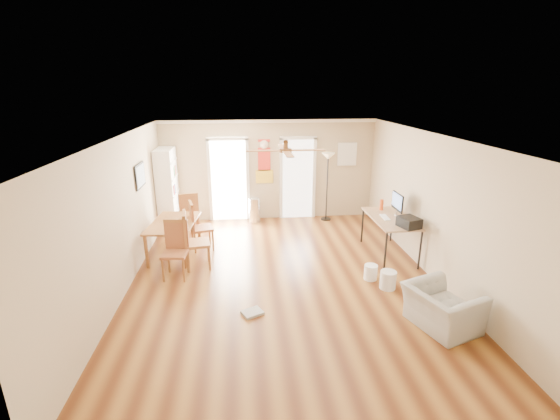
{
  "coord_description": "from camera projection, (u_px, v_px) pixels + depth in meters",
  "views": [
    {
      "loc": [
        -0.68,
        -6.32,
        3.4
      ],
      "look_at": [
        0.0,
        0.6,
        1.15
      ],
      "focal_mm": 24.65,
      "sensor_mm": 36.0,
      "label": 1
    }
  ],
  "objects": [
    {
      "name": "floor",
      "position": [
        283.0,
        279.0,
        7.09
      ],
      "size": [
        7.0,
        7.0,
        0.0
      ],
      "primitive_type": "plane",
      "color": "brown",
      "rests_on": "ground"
    },
    {
      "name": "ceiling",
      "position": [
        284.0,
        137.0,
        6.29
      ],
      "size": [
        5.5,
        7.0,
        0.0
      ],
      "primitive_type": null,
      "color": "silver",
      "rests_on": "floor"
    },
    {
      "name": "wall_back",
      "position": [
        269.0,
        171.0,
        10.01
      ],
      "size": [
        5.5,
        0.04,
        2.6
      ],
      "primitive_type": null,
      "color": "beige",
      "rests_on": "floor"
    },
    {
      "name": "wall_front",
      "position": [
        326.0,
        336.0,
        3.38
      ],
      "size": [
        5.5,
        0.04,
        2.6
      ],
      "primitive_type": null,
      "color": "beige",
      "rests_on": "floor"
    },
    {
      "name": "wall_left",
      "position": [
        120.0,
        217.0,
        6.44
      ],
      "size": [
        0.04,
        7.0,
        2.6
      ],
      "primitive_type": null,
      "color": "beige",
      "rests_on": "floor"
    },
    {
      "name": "wall_right",
      "position": [
        434.0,
        208.0,
        6.95
      ],
      "size": [
        0.04,
        7.0,
        2.6
      ],
      "primitive_type": null,
      "color": "beige",
      "rests_on": "floor"
    },
    {
      "name": "crown_molding",
      "position": [
        284.0,
        140.0,
        6.31
      ],
      "size": [
        5.5,
        7.0,
        0.08
      ],
      "primitive_type": null,
      "color": "white",
      "rests_on": "wall_back"
    },
    {
      "name": "kitchen_doorway",
      "position": [
        229.0,
        181.0,
        9.97
      ],
      "size": [
        0.9,
        0.1,
        2.1
      ],
      "primitive_type": null,
      "color": "white",
      "rests_on": "wall_back"
    },
    {
      "name": "bathroom_doorway",
      "position": [
        297.0,
        179.0,
        10.14
      ],
      "size": [
        0.8,
        0.1,
        2.1
      ],
      "primitive_type": null,
      "color": "white",
      "rests_on": "wall_back"
    },
    {
      "name": "wall_decal",
      "position": [
        264.0,
        161.0,
        9.9
      ],
      "size": [
        0.46,
        0.03,
        1.1
      ],
      "primitive_type": "cube",
      "color": "red",
      "rests_on": "wall_back"
    },
    {
      "name": "ac_grille",
      "position": [
        347.0,
        154.0,
        10.05
      ],
      "size": [
        0.5,
        0.04,
        0.6
      ],
      "primitive_type": "cube",
      "color": "white",
      "rests_on": "wall_back"
    },
    {
      "name": "framed_poster",
      "position": [
        140.0,
        176.0,
        7.64
      ],
      "size": [
        0.04,
        0.66,
        0.48
      ],
      "primitive_type": "cube",
      "color": "black",
      "rests_on": "wall_left"
    },
    {
      "name": "ceiling_fan",
      "position": [
        286.0,
        150.0,
        6.06
      ],
      "size": [
        1.24,
        1.24,
        0.2
      ],
      "primitive_type": null,
      "color": "#593819",
      "rests_on": "ceiling"
    },
    {
      "name": "bookshelf",
      "position": [
        168.0,
        189.0,
        9.4
      ],
      "size": [
        0.63,
        0.97,
        1.99
      ],
      "primitive_type": null,
      "rotation": [
        0.0,
        0.0,
        0.28
      ],
      "color": "white",
      "rests_on": "floor"
    },
    {
      "name": "dining_table",
      "position": [
        175.0,
        238.0,
        8.05
      ],
      "size": [
        1.01,
        1.52,
        0.72
      ],
      "primitive_type": null,
      "rotation": [
        0.0,
        0.0,
        -0.11
      ],
      "color": "olive",
      "rests_on": "floor"
    },
    {
      "name": "dining_chair_right_a",
      "position": [
        202.0,
        226.0,
        8.27
      ],
      "size": [
        0.54,
        0.54,
        1.07
      ],
      "primitive_type": null,
      "rotation": [
        0.0,
        0.0,
        1.83
      ],
      "color": "#94592F",
      "rests_on": "floor"
    },
    {
      "name": "dining_chair_right_b",
      "position": [
        197.0,
        240.0,
        7.41
      ],
      "size": [
        0.52,
        0.52,
        1.13
      ],
      "primitive_type": null,
      "rotation": [
        0.0,
        0.0,
        1.71
      ],
      "color": "#A26534",
      "rests_on": "floor"
    },
    {
      "name": "dining_chair_near",
      "position": [
        175.0,
        251.0,
        7.01
      ],
      "size": [
        0.48,
        0.48,
        1.06
      ],
      "primitive_type": null,
      "rotation": [
        0.0,
        0.0,
        -0.11
      ],
      "color": "brown",
      "rests_on": "floor"
    },
    {
      "name": "dining_chair_far",
      "position": [
        189.0,
        214.0,
        9.04
      ],
      "size": [
        0.53,
        0.53,
        1.07
      ],
      "primitive_type": null,
      "rotation": [
        0.0,
        0.0,
        3.37
      ],
      "color": "brown",
      "rests_on": "floor"
    },
    {
      "name": "trash_can",
      "position": [
        254.0,
        210.0,
        9.98
      ],
      "size": [
        0.3,
        0.3,
        0.65
      ],
      "primitive_type": "cylinder",
      "rotation": [
        0.0,
        0.0,
        0.01
      ],
      "color": "silver",
      "rests_on": "floor"
    },
    {
      "name": "torchiere_lamp",
      "position": [
        327.0,
        187.0,
        9.99
      ],
      "size": [
        0.35,
        0.35,
        1.79
      ],
      "primitive_type": null,
      "rotation": [
        0.0,
        0.0,
        -0.05
      ],
      "color": "black",
      "rests_on": "floor"
    },
    {
      "name": "computer_desk",
      "position": [
        389.0,
        236.0,
        8.02
      ],
      "size": [
        0.77,
        1.53,
        0.82
      ],
      "primitive_type": null,
      "color": "tan",
      "rests_on": "floor"
    },
    {
      "name": "imac",
      "position": [
        397.0,
        205.0,
        7.92
      ],
      "size": [
        0.18,
        0.53,
        0.49
      ],
      "primitive_type": null,
      "rotation": [
        0.0,
        0.0,
        0.2
      ],
      "color": "black",
      "rests_on": "computer_desk"
    },
    {
      "name": "keyboard",
      "position": [
        385.0,
        217.0,
        7.89
      ],
      "size": [
        0.15,
        0.39,
        0.01
      ],
      "primitive_type": "cube",
      "rotation": [
        0.0,
        0.0,
        -0.06
      ],
      "color": "white",
      "rests_on": "computer_desk"
    },
    {
      "name": "printer",
      "position": [
        409.0,
        222.0,
        7.33
      ],
      "size": [
        0.42,
        0.46,
        0.2
      ],
      "primitive_type": "cube",
      "rotation": [
        0.0,
        0.0,
        0.28
      ],
      "color": "black",
      "rests_on": "computer_desk"
    },
    {
      "name": "orange_bottle",
      "position": [
        382.0,
        205.0,
        8.35
      ],
      "size": [
        0.1,
        0.1,
        0.24
      ],
      "primitive_type": "cylinder",
      "rotation": [
        0.0,
        0.0,
        0.33
      ],
      "color": "#E14C14",
      "rests_on": "computer_desk"
    },
    {
      "name": "wastebasket_a",
      "position": [
        388.0,
        280.0,
        6.73
      ],
      "size": [
        0.31,
        0.31,
        0.32
      ],
      "primitive_type": "cylinder",
      "rotation": [
        0.0,
        0.0,
        -0.12
      ],
      "color": "silver",
      "rests_on": "floor"
    },
    {
      "name": "wastebasket_b",
      "position": [
        371.0,
        272.0,
        7.05
      ],
      "size": [
        0.3,
        0.3,
        0.28
      ],
      "primitive_type": "cylinder",
      "rotation": [
        0.0,
        0.0,
        -0.25
      ],
      "color": "white",
      "rests_on": "floor"
    },
    {
      "name": "floor_cloth",
      "position": [
        252.0,
        313.0,
        6.0
      ],
      "size": [
        0.38,
        0.35,
        0.04
      ],
      "primitive_type": "cube",
      "rotation": [
        0.0,
        0.0,
        0.47
      ],
      "color": "#A2A29D",
      "rests_on": "floor"
    },
    {
      "name": "armchair",
      "position": [
        442.0,
        308.0,
        5.6
      ],
      "size": [
        1.1,
        1.17,
        0.62
      ],
      "primitive_type": "imported",
      "rotation": [
        0.0,
        0.0,
        1.91
      ],
      "color": "#A4A59F",
      "rests_on": "floor"
    }
  ]
}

